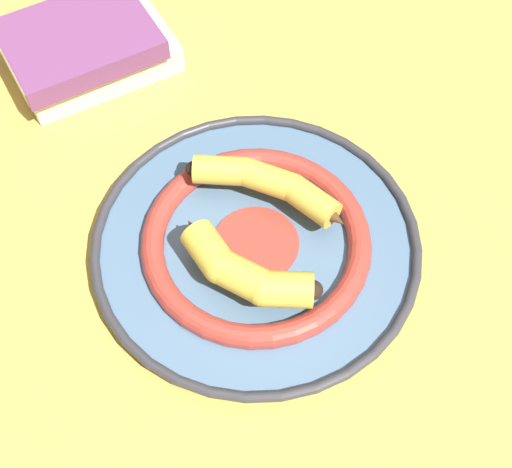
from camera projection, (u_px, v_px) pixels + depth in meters
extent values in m
plane|color=gold|center=(249.00, 236.00, 0.82)|extent=(2.80, 2.80, 0.00)
cylinder|color=slate|center=(256.00, 247.00, 0.80)|extent=(0.36, 0.36, 0.01)
torus|color=#AD382D|center=(256.00, 241.00, 0.79)|extent=(0.26, 0.26, 0.03)
cylinder|color=#AD382D|center=(256.00, 243.00, 0.79)|extent=(0.10, 0.10, 0.00)
torus|color=#333338|center=(256.00, 242.00, 0.79)|extent=(0.37, 0.37, 0.01)
cylinder|color=gold|center=(313.00, 202.00, 0.78)|extent=(0.06, 0.07, 0.03)
cylinder|color=gold|center=(268.00, 180.00, 0.80)|extent=(0.05, 0.07, 0.03)
cylinder|color=gold|center=(219.00, 170.00, 0.80)|extent=(0.03, 0.06, 0.03)
sphere|color=gold|center=(292.00, 188.00, 0.79)|extent=(0.03, 0.03, 0.03)
sphere|color=gold|center=(245.00, 172.00, 0.80)|extent=(0.03, 0.03, 0.03)
cone|color=#472D19|center=(333.00, 217.00, 0.77)|extent=(0.04, 0.04, 0.02)
sphere|color=black|center=(194.00, 169.00, 0.81)|extent=(0.02, 0.02, 0.02)
cylinder|color=gold|center=(208.00, 249.00, 0.75)|extent=(0.06, 0.06, 0.04)
cylinder|color=gold|center=(242.00, 278.00, 0.73)|extent=(0.06, 0.06, 0.04)
cylinder|color=gold|center=(288.00, 289.00, 0.72)|extent=(0.04, 0.05, 0.04)
sphere|color=gold|center=(220.00, 267.00, 0.74)|extent=(0.04, 0.04, 0.04)
sphere|color=gold|center=(263.00, 289.00, 0.72)|extent=(0.04, 0.04, 0.04)
cone|color=#472D19|center=(196.00, 232.00, 0.76)|extent=(0.04, 0.04, 0.03)
sphere|color=black|center=(313.00, 290.00, 0.72)|extent=(0.02, 0.02, 0.02)
cube|color=silver|center=(95.00, 57.00, 0.94)|extent=(0.21, 0.24, 0.04)
cube|color=white|center=(91.00, 58.00, 0.94)|extent=(0.20, 0.22, 0.03)
cube|color=#753D70|center=(79.00, 40.00, 0.91)|extent=(0.22, 0.24, 0.03)
cube|color=white|center=(75.00, 41.00, 0.91)|extent=(0.21, 0.22, 0.02)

